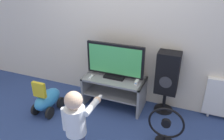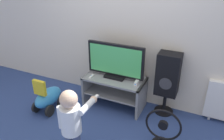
{
  "view_description": "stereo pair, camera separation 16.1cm",
  "coord_description": "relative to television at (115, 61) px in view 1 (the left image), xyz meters",
  "views": [
    {
      "loc": [
        1.1,
        -2.59,
        2.09
      ],
      "look_at": [
        0.0,
        0.15,
        0.68
      ],
      "focal_mm": 35.0,
      "sensor_mm": 36.0,
      "label": 1
    },
    {
      "loc": [
        1.25,
        -2.52,
        2.09
      ],
      "look_at": [
        0.0,
        0.15,
        0.68
      ],
      "focal_mm": 35.0,
      "sensor_mm": 36.0,
      "label": 2
    }
  ],
  "objects": [
    {
      "name": "ride_on_toy",
      "position": [
        -0.9,
        -0.58,
        -0.55
      ],
      "size": [
        0.3,
        0.54,
        0.58
      ],
      "color": "#338CD1",
      "rests_on": "ground_plane"
    },
    {
      "name": "game_console",
      "position": [
        0.38,
        -0.05,
        -0.24
      ],
      "size": [
        0.05,
        0.17,
        0.05
      ],
      "color": "white",
      "rests_on": "tv_stand"
    },
    {
      "name": "remote_primary",
      "position": [
        -0.34,
        -0.15,
        -0.26
      ],
      "size": [
        0.04,
        0.13,
        0.03
      ],
      "color": "white",
      "rests_on": "tv_stand"
    },
    {
      "name": "ground_plane",
      "position": [
        0.0,
        -0.27,
        -0.77
      ],
      "size": [
        16.0,
        16.0,
        0.0
      ],
      "primitive_type": "plane",
      "color": "navy"
    },
    {
      "name": "child",
      "position": [
        0.01,
        -1.21,
        -0.23
      ],
      "size": [
        0.35,
        0.51,
        0.91
      ],
      "color": "#3F4C72",
      "rests_on": "ground_plane"
    },
    {
      "name": "speaker_tower",
      "position": [
        0.79,
        0.13,
        -0.14
      ],
      "size": [
        0.33,
        0.29,
        0.98
      ],
      "color": "black",
      "rests_on": "ground_plane"
    },
    {
      "name": "television",
      "position": [
        0.0,
        0.0,
        0.0
      ],
      "size": [
        0.91,
        0.2,
        0.55
      ],
      "color": "black",
      "rests_on": "tv_stand"
    },
    {
      "name": "wall_back",
      "position": [
        0.0,
        0.3,
        0.53
      ],
      "size": [
        10.0,
        0.06,
        2.6
      ],
      "color": "silver",
      "rests_on": "ground_plane"
    },
    {
      "name": "tv_stand",
      "position": [
        0.0,
        -0.02,
        -0.44
      ],
      "size": [
        0.96,
        0.49,
        0.5
      ],
      "color": "gray",
      "rests_on": "ground_plane"
    },
    {
      "name": "floor_fan",
      "position": [
        0.92,
        -0.61,
        -0.52
      ],
      "size": [
        0.45,
        0.23,
        0.55
      ],
      "color": "black",
      "rests_on": "ground_plane"
    }
  ]
}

